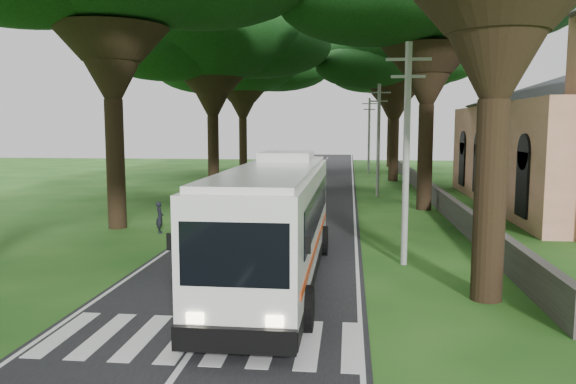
{
  "coord_description": "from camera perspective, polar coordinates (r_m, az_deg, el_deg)",
  "views": [
    {
      "loc": [
        3.48,
        -14.51,
        5.07
      ],
      "look_at": [
        0.82,
        9.62,
        2.2
      ],
      "focal_mm": 35.0,
      "sensor_mm": 36.0,
      "label": 1
    }
  ],
  "objects": [
    {
      "name": "coach_bus",
      "position": [
        18.09,
        -1.27,
        -2.91
      ],
      "size": [
        3.07,
        12.83,
        3.78
      ],
      "rotation": [
        0.0,
        0.0,
        -0.0
      ],
      "color": "white",
      "rests_on": "ground"
    },
    {
      "name": "pole_mid",
      "position": [
        40.57,
        9.18,
        5.4
      ],
      "size": [
        1.6,
        0.24,
        8.0
      ],
      "color": "gray",
      "rests_on": "ground"
    },
    {
      "name": "pedestrian",
      "position": [
        27.31,
        -12.89,
        -2.53
      ],
      "size": [
        0.52,
        0.63,
        1.5
      ],
      "primitive_type": "imported",
      "rotation": [
        0.0,
        0.0,
        1.9
      ],
      "color": "black",
      "rests_on": "ground"
    },
    {
      "name": "ground",
      "position": [
        15.75,
        -6.97,
        -12.07
      ],
      "size": [
        140.0,
        140.0,
        0.0
      ],
      "primitive_type": "plane",
      "color": "#1A4814",
      "rests_on": "ground"
    },
    {
      "name": "tree_r_midb",
      "position": [
        53.03,
        10.88,
        13.35
      ],
      "size": [
        13.05,
        13.05,
        14.22
      ],
      "color": "black",
      "rests_on": "ground"
    },
    {
      "name": "tree_l_far",
      "position": [
        64.02,
        -4.66,
        12.95
      ],
      "size": [
        16.33,
        16.33,
        15.56
      ],
      "color": "black",
      "rests_on": "ground"
    },
    {
      "name": "tree_r_far",
      "position": [
        71.03,
        10.54,
        12.24
      ],
      "size": [
        13.55,
        13.55,
        15.06
      ],
      "color": "black",
      "rests_on": "ground"
    },
    {
      "name": "distant_car_a",
      "position": [
        49.87,
        -1.21,
        1.79
      ],
      "size": [
        2.64,
        4.6,
        1.47
      ],
      "primitive_type": "imported",
      "rotation": [
        0.0,
        0.0,
        2.92
      ],
      "color": "#A7A8AC",
      "rests_on": "road"
    },
    {
      "name": "pole_far",
      "position": [
        60.55,
        8.23,
        5.83
      ],
      "size": [
        1.6,
        0.24,
        8.0
      ],
      "color": "gray",
      "rests_on": "ground"
    },
    {
      "name": "crosswalk",
      "position": [
        13.93,
        -8.91,
        -14.67
      ],
      "size": [
        8.0,
        3.0,
        0.01
      ],
      "primitive_type": "cube",
      "color": "silver",
      "rests_on": "ground"
    },
    {
      "name": "property_wall",
      "position": [
        39.16,
        14.34,
        -0.03
      ],
      "size": [
        0.35,
        50.0,
        1.2
      ],
      "primitive_type": "cube",
      "color": "#383533",
      "rests_on": "ground"
    },
    {
      "name": "pole_near",
      "position": [
        20.62,
        11.93,
        4.13
      ],
      "size": [
        1.6,
        0.24,
        8.0
      ],
      "color": "gray",
      "rests_on": "ground"
    },
    {
      "name": "distant_car_b",
      "position": [
        71.71,
        1.08,
        3.27
      ],
      "size": [
        2.36,
        4.5,
        1.41
      ],
      "primitive_type": "imported",
      "rotation": [
        0.0,
        0.0,
        -0.21
      ],
      "color": "navy",
      "rests_on": "road"
    },
    {
      "name": "tree_l_midb",
      "position": [
        46.34,
        -7.77,
        15.12
      ],
      "size": [
        15.68,
        15.68,
        15.29
      ],
      "color": "black",
      "rests_on": "ground"
    },
    {
      "name": "road",
      "position": [
        39.98,
        1.24,
        -0.53
      ],
      "size": [
        8.0,
        120.0,
        0.04
      ],
      "primitive_type": "cube",
      "color": "black",
      "rests_on": "ground"
    }
  ]
}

